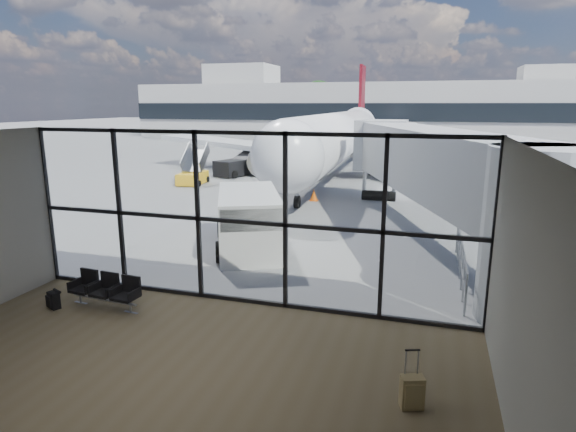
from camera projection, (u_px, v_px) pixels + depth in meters
The scene contains 22 objects.
ground at pixel (387, 154), 50.06m from camera, with size 220.00×220.00×0.00m, color slate.
lounge_shell at pixel (126, 263), 7.70m from camera, with size 12.02×8.01×4.51m.
glass_curtain_wall at pixel (241, 220), 12.27m from camera, with size 12.10×0.12×4.50m.
jet_bridge at pixel (441, 171), 17.36m from camera, with size 8.00×16.50×4.33m.
apron_railing at pixel (461, 256), 14.30m from camera, with size 0.06×5.46×1.11m.
far_terminal at pixel (399, 110), 69.74m from camera, with size 80.00×12.20×11.00m.
tree_0 at pixel (165, 106), 91.51m from camera, with size 4.95×4.95×7.12m.
tree_1 at pixel (193, 103), 89.68m from camera, with size 5.61×5.61×8.07m.
tree_2 at pixel (223, 99), 87.84m from camera, with size 6.27×6.27×9.03m.
tree_3 at pixel (253, 106), 86.44m from camera, with size 4.95×4.95×7.12m.
tree_4 at pixel (285, 103), 84.60m from camera, with size 5.61×5.61×8.07m.
tree_5 at pixel (319, 99), 82.77m from camera, with size 6.27×6.27×9.03m.
seating_row at pixel (107, 288), 12.39m from camera, with size 2.00×0.72×0.89m.
backpack at pixel (53, 300), 12.30m from camera, with size 0.39×0.38×0.49m.
suitcase at pixel (412, 392), 8.23m from camera, with size 0.44×0.37×1.06m.
airliner at pixel (339, 136), 36.18m from camera, with size 30.08×34.83×8.97m.
service_van at pixel (249, 220), 17.21m from camera, with size 3.82×5.19×2.07m.
belt_loader at pixel (237, 166), 35.15m from camera, with size 2.76×4.63×2.02m.
mobile_stairs at pixel (193, 176), 31.46m from camera, with size 1.92×3.15×2.10m.
traffic_cone_a at pixel (261, 199), 24.97m from camera, with size 0.47×0.47×0.68m.
traffic_cone_b at pixel (314, 195), 26.02m from camera, with size 0.44×0.44×0.63m.
traffic_cone_c at pixel (438, 198), 25.65m from camera, with size 0.37×0.37×0.53m.
Camera 1 is at (4.61, -11.06, 5.14)m, focal length 30.00 mm.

